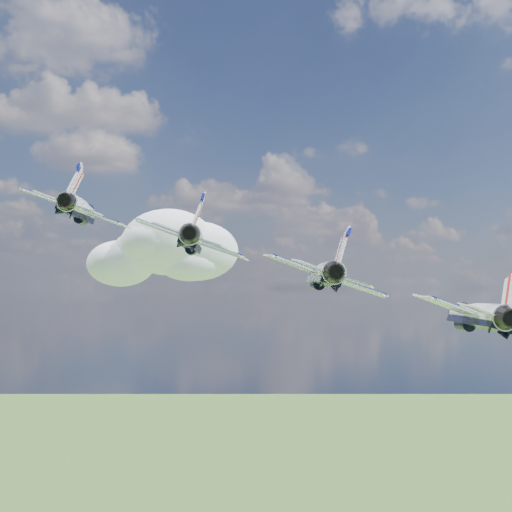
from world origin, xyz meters
name	(u,v)px	position (x,y,z in m)	size (l,w,h in m)	color
cloud_far	(157,254)	(36.02, 230.68, 162.98)	(54.58, 42.89, 21.44)	white
jet_0	(81,209)	(-29.34, 17.43, 156.93)	(10.56, 15.63, 4.67)	white
jet_1	(194,239)	(-20.04, 8.30, 153.46)	(10.56, 15.63, 4.67)	white
jet_2	(323,274)	(-10.74, -0.84, 150.00)	(10.56, 15.63, 4.67)	white
jet_3	(475,315)	(-1.44, -9.97, 146.54)	(10.56, 15.63, 4.67)	silver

